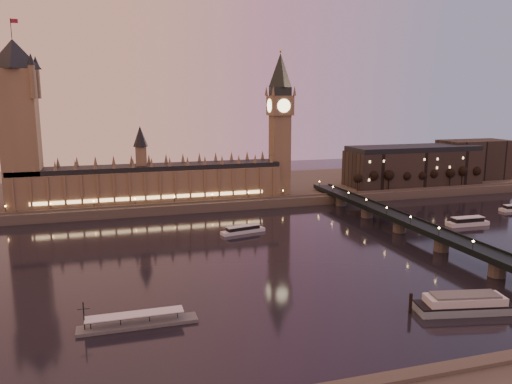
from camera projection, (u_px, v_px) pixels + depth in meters
ground at (257, 256)px, 245.13m from camera, size 700.00×700.00×0.00m
far_embankment at (234, 189)px, 408.30m from camera, size 560.00×130.00×6.00m
palace_of_westminster at (151, 179)px, 343.57m from camera, size 180.00×26.62×52.00m
victoria_tower at (19, 115)px, 312.75m from camera, size 31.68×31.68×118.00m
big_ben at (280, 115)px, 362.33m from camera, size 17.68×17.68×104.00m
westminster_bridge at (419, 231)px, 270.03m from camera, size 13.20×260.00×15.30m
city_block at (434, 163)px, 419.34m from camera, size 155.00×45.00×34.00m
bare_tree_0 at (359, 179)px, 376.75m from camera, size 6.88×6.88×14.00m
bare_tree_1 at (375, 178)px, 380.57m from camera, size 6.88×6.88×14.00m
bare_tree_2 at (390, 177)px, 384.40m from camera, size 6.88×6.88×14.00m
bare_tree_3 at (406, 176)px, 388.22m from camera, size 6.88×6.88×14.00m
bare_tree_4 at (421, 175)px, 392.05m from camera, size 6.88×6.88×14.00m
bare_tree_5 at (435, 175)px, 395.87m from camera, size 6.88×6.88×14.00m
bare_tree_6 at (450, 174)px, 399.70m from camera, size 6.88×6.88×14.00m
bare_tree_7 at (464, 173)px, 403.52m from camera, size 6.88×6.88×14.00m
bare_tree_8 at (478, 172)px, 407.35m from camera, size 6.88×6.88×14.00m
cruise_boat_a at (243, 230)px, 286.85m from camera, size 27.06×11.23×4.23m
cruise_boat_c at (468, 222)px, 303.65m from camera, size 26.63×7.92×5.29m
moored_barge at (464, 304)px, 180.65m from camera, size 39.66×16.57×7.41m
pontoon_pier at (138, 323)px, 169.88m from camera, size 40.28×6.71×10.74m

